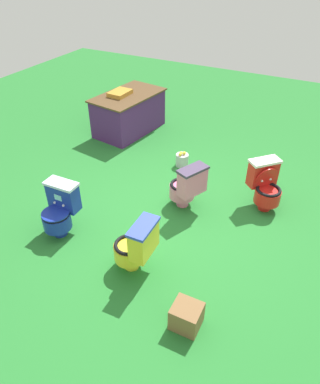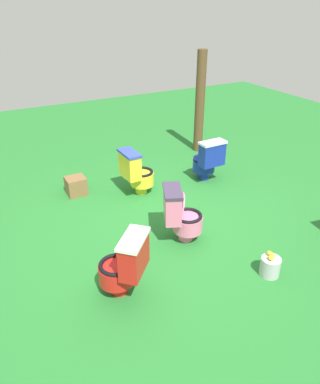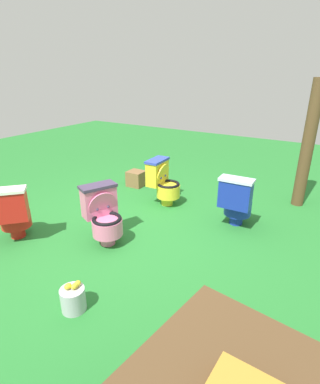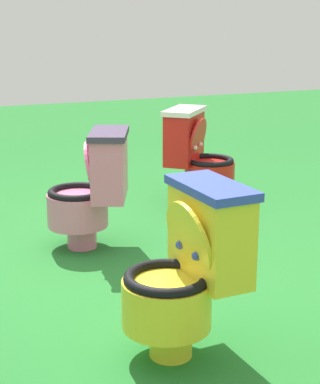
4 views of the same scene
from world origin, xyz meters
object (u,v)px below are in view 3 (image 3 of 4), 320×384
(toilet_blue, at_px, (237,201))
(lemon_bucket, at_px, (73,299))
(toilet_yellow, at_px, (163,182))
(small_crate, at_px, (136,179))
(toilet_red, at_px, (12,213))
(toilet_pink, at_px, (103,214))
(wooden_post, at_px, (308,146))

(toilet_blue, bearing_deg, lemon_bucket, -109.19)
(toilet_yellow, relative_size, lemon_bucket, 2.63)
(small_crate, distance_m, lemon_bucket, 3.15)
(lemon_bucket, bearing_deg, toilet_red, -107.61)
(toilet_pink, bearing_deg, wooden_post, 166.84)
(toilet_yellow, bearing_deg, toilet_blue, 82.17)
(toilet_pink, xyz_separation_m, toilet_yellow, (-1.37, 0.03, 0.00))
(toilet_yellow, bearing_deg, toilet_pink, -3.35)
(toilet_blue, height_order, small_crate, toilet_blue)
(toilet_blue, distance_m, toilet_yellow, 1.23)
(toilet_pink, relative_size, lemon_bucket, 2.63)
(toilet_pink, height_order, toilet_blue, same)
(toilet_pink, xyz_separation_m, small_crate, (-1.80, -0.82, -0.23))
(toilet_blue, bearing_deg, small_crate, 163.26)
(toilet_pink, xyz_separation_m, lemon_bucket, (1.04, 0.54, -0.26))
(toilet_blue, xyz_separation_m, wooden_post, (-1.23, 0.63, 0.59))
(lemon_bucket, bearing_deg, toilet_blue, 162.62)
(toilet_red, relative_size, toilet_blue, 1.00)
(toilet_pink, distance_m, toilet_blue, 1.77)
(toilet_pink, bearing_deg, toilet_blue, 158.92)
(wooden_post, height_order, lemon_bucket, wooden_post)
(toilet_red, bearing_deg, toilet_blue, -7.76)
(small_crate, bearing_deg, lemon_bucket, 25.51)
(wooden_post, distance_m, small_crate, 2.90)
(wooden_post, xyz_separation_m, small_crate, (0.68, -2.70, -0.82))
(toilet_yellow, relative_size, wooden_post, 0.38)
(toilet_red, xyz_separation_m, lemon_bucket, (0.48, 1.53, -0.26))
(toilet_blue, xyz_separation_m, lemon_bucket, (2.29, -0.72, -0.25))
(toilet_yellow, xyz_separation_m, small_crate, (-0.43, -0.84, -0.23))
(toilet_blue, distance_m, wooden_post, 1.50)
(toilet_red, bearing_deg, lemon_bucket, -64.17)
(toilet_red, height_order, lemon_bucket, toilet_red)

